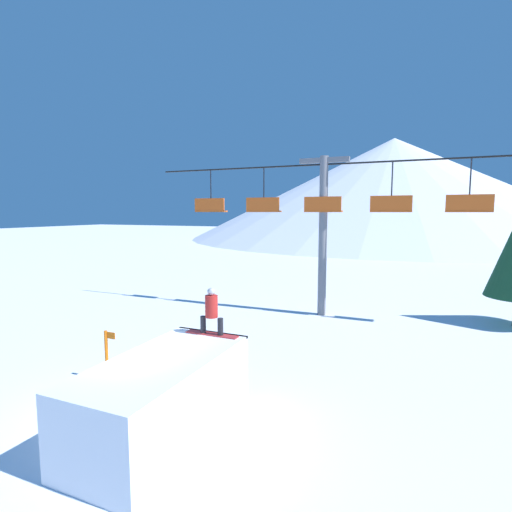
% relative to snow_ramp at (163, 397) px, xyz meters
% --- Properties ---
extents(ground_plane, '(220.00, 220.00, 0.00)m').
position_rel_snow_ramp_xyz_m(ground_plane, '(-1.44, 0.51, -0.90)').
color(ground_plane, white).
extents(mountain_ridge, '(75.87, 75.87, 18.77)m').
position_rel_snow_ramp_xyz_m(mountain_ridge, '(-1.44, 73.69, 8.48)').
color(mountain_ridge, silver).
rests_on(mountain_ridge, ground_plane).
extents(snow_ramp, '(2.15, 4.65, 1.80)m').
position_rel_snow_ramp_xyz_m(snow_ramp, '(0.00, 0.00, 0.00)').
color(snow_ramp, white).
rests_on(snow_ramp, ground_plane).
extents(snowboarder, '(1.52, 0.34, 1.30)m').
position_rel_snow_ramp_xyz_m(snowboarder, '(0.13, 2.02, 1.54)').
color(snowboarder, '#B22D2D').
rests_on(snowboarder, snow_ramp).
extents(chairlift, '(18.32, 0.44, 7.74)m').
position_rel_snow_ramp_xyz_m(chairlift, '(0.65, 11.95, 3.89)').
color(chairlift, slate).
rests_on(chairlift, ground_plane).
extents(trail_marker, '(0.41, 0.10, 1.55)m').
position_rel_snow_ramp_xyz_m(trail_marker, '(-3.36, 1.76, -0.07)').
color(trail_marker, orange).
rests_on(trail_marker, ground_plane).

